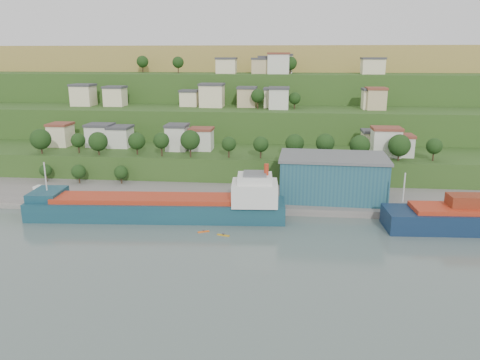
# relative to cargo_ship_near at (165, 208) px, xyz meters

# --- Properties ---
(ground) EXTENTS (500.00, 500.00, 0.00)m
(ground) POSITION_rel_cargo_ship_near_xyz_m (12.54, -9.57, -2.85)
(ground) COLOR #495956
(ground) RESTS_ON ground
(quay) EXTENTS (220.00, 26.00, 4.00)m
(quay) POSITION_rel_cargo_ship_near_xyz_m (32.54, 18.43, -2.85)
(quay) COLOR slate
(quay) RESTS_ON ground
(pebble_beach) EXTENTS (40.00, 18.00, 2.40)m
(pebble_beach) POSITION_rel_cargo_ship_near_xyz_m (-42.46, 12.43, -2.85)
(pebble_beach) COLOR slate
(pebble_beach) RESTS_ON ground
(hillside) EXTENTS (360.00, 210.63, 96.00)m
(hillside) POSITION_rel_cargo_ship_near_xyz_m (12.54, 159.14, -2.78)
(hillside) COLOR #284719
(hillside) RESTS_ON ground
(cargo_ship_near) EXTENTS (70.13, 15.53, 17.87)m
(cargo_ship_near) POSITION_rel_cargo_ship_near_xyz_m (0.00, 0.00, 0.00)
(cargo_ship_near) COLOR #133548
(cargo_ship_near) RESTS_ON ground
(warehouse) EXTENTS (31.72, 20.20, 12.80)m
(warehouse) POSITION_rel_cargo_ship_near_xyz_m (46.23, 17.59, 5.58)
(warehouse) COLOR #1F4C5F
(warehouse) RESTS_ON quay
(caravan) EXTENTS (6.78, 3.64, 3.01)m
(caravan) POSITION_rel_cargo_ship_near_xyz_m (-41.12, 13.19, -0.15)
(caravan) COLOR white
(caravan) RESTS_ON pebble_beach
(dinghy) EXTENTS (3.77, 2.36, 0.71)m
(dinghy) POSITION_rel_cargo_ship_near_xyz_m (-27.49, 9.09, -1.30)
(dinghy) COLOR silver
(dinghy) RESTS_ON pebble_beach
(kayak_orange) EXTENTS (2.91, 1.71, 0.74)m
(kayak_orange) POSITION_rel_cargo_ship_near_xyz_m (12.29, -9.14, -2.63)
(kayak_orange) COLOR orange
(kayak_orange) RESTS_ON ground
(kayak_yellow) EXTENTS (3.24, 1.44, 0.80)m
(kayak_yellow) POSITION_rel_cargo_ship_near_xyz_m (17.60, -11.01, -2.62)
(kayak_yellow) COLOR #C18C16
(kayak_yellow) RESTS_ON ground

